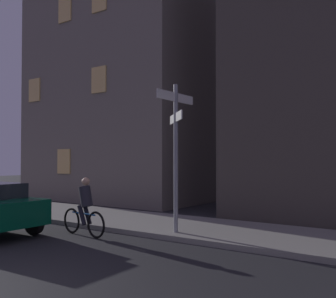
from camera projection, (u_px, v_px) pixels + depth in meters
The scene contains 4 objects.
sidewalk_kerb at pixel (207, 229), 11.47m from camera, with size 40.00×3.37×0.14m, color gray.
signpost at pixel (176, 143), 10.73m from camera, with size 1.18×1.70×4.01m.
cyclist at pixel (85, 209), 10.88m from camera, with size 1.82×0.37×1.61m.
building_left_block at pixel (140, 5), 22.42m from camera, with size 9.49×8.79×21.70m.
Camera 1 is at (5.75, -2.83, 2.12)m, focal length 42.28 mm.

